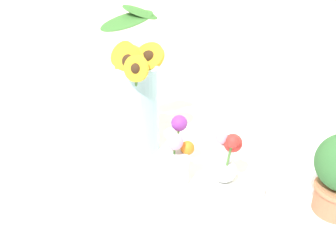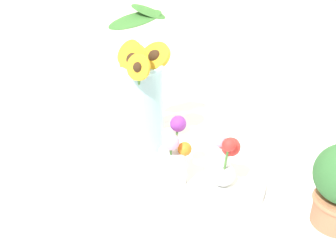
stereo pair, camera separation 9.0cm
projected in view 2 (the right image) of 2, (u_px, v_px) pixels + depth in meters
The scene contains 5 objects.
ground_plane at pixel (170, 185), 0.97m from camera, with size 6.00×6.00×0.00m, color silver.
serving_tray at pixel (168, 173), 1.00m from camera, with size 0.49×0.49×0.02m.
mason_jar_sunflowers at pixel (143, 98), 1.03m from camera, with size 0.20×0.19×0.37m.
vase_small_center at pixel (174, 158), 0.91m from camera, with size 0.08×0.09×0.16m.
vase_bulb_right at pixel (225, 162), 0.90m from camera, with size 0.07×0.07×0.15m.
Camera 2 is at (0.47, -0.62, 0.60)m, focal length 42.00 mm.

